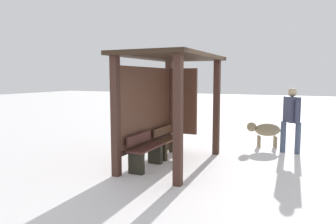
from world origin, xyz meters
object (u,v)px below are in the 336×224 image
Objects in this scene: bench_center_inside at (167,143)px; person_walking at (291,115)px; bench_left_inside at (145,153)px; dog at (265,130)px; bus_shelter at (165,88)px.

person_walking is (1.63, -2.81, 0.67)m from bench_center_inside.
bench_center_inside is at bearing 120.05° from person_walking.
bench_left_inside is 0.62× the size of person_walking.
bus_shelter is at bearing 142.70° from dog.
person_walking reaches higher than bench_center_inside.
bus_shelter is 3.45m from person_walking.
bench_center_inside is 2.97m from dog.
person_walking is 0.99m from dog.
person_walking is at bearing -51.81° from bus_shelter.
bench_left_inside reaches higher than dog.
bench_left_inside is at bearing 179.98° from bench_center_inside.
bench_left_inside is 1.02× the size of dog.
person_walking is at bearing -59.95° from bench_center_inside.
bus_shelter is 2.77× the size of bench_left_inside.
person_walking reaches higher than bench_left_inside.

